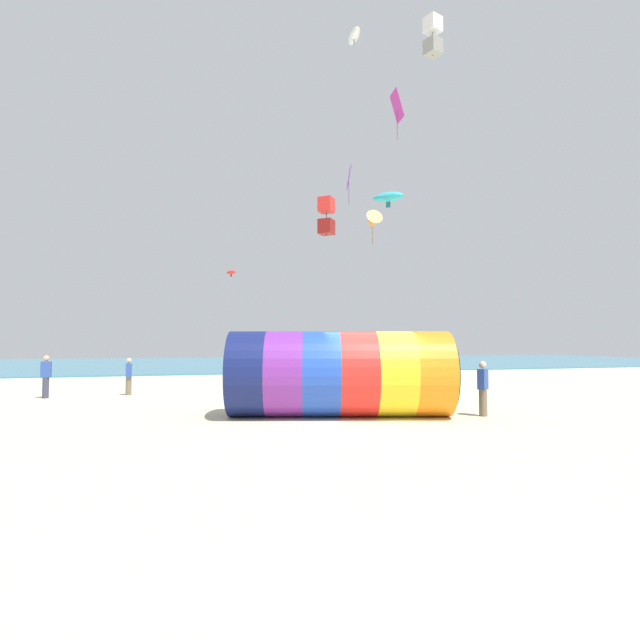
# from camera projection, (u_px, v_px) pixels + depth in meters

# --- Properties ---
(ground_plane) EXTENTS (120.00, 120.00, 0.00)m
(ground_plane) POSITION_uv_depth(u_px,v_px,m) (373.00, 419.00, 14.24)
(ground_plane) COLOR beige
(sea) EXTENTS (120.00, 40.00, 0.10)m
(sea) POSITION_uv_depth(u_px,v_px,m) (224.00, 363.00, 54.15)
(sea) COLOR teal
(sea) RESTS_ON ground
(giant_inflatable_tube) EXTENTS (6.96, 4.19, 2.52)m
(giant_inflatable_tube) POSITION_uv_depth(u_px,v_px,m) (340.00, 374.00, 14.86)
(giant_inflatable_tube) COLOR navy
(giant_inflatable_tube) RESTS_ON ground
(kite_handler) EXTENTS (0.42, 0.39, 1.63)m
(kite_handler) POSITION_uv_depth(u_px,v_px,m) (483.00, 388.00, 14.86)
(kite_handler) COLOR #726651
(kite_handler) RESTS_ON ground
(kite_purple_diamond) EXTENTS (0.50, 1.02, 2.40)m
(kite_purple_diamond) POSITION_uv_depth(u_px,v_px,m) (349.00, 178.00, 30.99)
(kite_purple_diamond) COLOR purple
(kite_white_box) EXTENTS (0.74, 0.74, 1.68)m
(kite_white_box) POSITION_uv_depth(u_px,v_px,m) (433.00, 36.00, 20.47)
(kite_white_box) COLOR white
(kite_red_parafoil) EXTENTS (0.67, 0.77, 0.40)m
(kite_red_parafoil) POSITION_uv_depth(u_px,v_px,m) (231.00, 272.00, 27.95)
(kite_red_parafoil) COLOR red
(kite_cyan_parafoil) EXTENTS (1.29, 1.19, 0.66)m
(kite_cyan_parafoil) POSITION_uv_depth(u_px,v_px,m) (388.00, 197.00, 20.52)
(kite_cyan_parafoil) COLOR #2DB2C6
(kite_magenta_diamond) EXTENTS (0.64, 1.26, 2.94)m
(kite_magenta_diamond) POSITION_uv_depth(u_px,v_px,m) (397.00, 106.00, 29.79)
(kite_magenta_diamond) COLOR #D1339E
(kite_white_parafoil) EXTENTS (0.83, 1.55, 0.83)m
(kite_white_parafoil) POSITION_uv_depth(u_px,v_px,m) (354.00, 36.00, 26.85)
(kite_white_parafoil) COLOR white
(kite_red_box) EXTENTS (0.74, 0.74, 1.51)m
(kite_red_box) POSITION_uv_depth(u_px,v_px,m) (326.00, 216.00, 19.04)
(kite_red_box) COLOR red
(kite_orange_delta) EXTENTS (1.12, 1.43, 2.07)m
(kite_orange_delta) POSITION_uv_depth(u_px,v_px,m) (372.00, 222.00, 31.03)
(kite_orange_delta) COLOR orange
(bystander_near_water) EXTENTS (0.24, 0.36, 1.55)m
(bystander_near_water) POSITION_uv_depth(u_px,v_px,m) (129.00, 376.00, 20.87)
(bystander_near_water) COLOR #726651
(bystander_near_water) RESTS_ON ground
(bystander_mid_beach) EXTENTS (0.37, 0.24, 1.69)m
(bystander_mid_beach) POSITION_uv_depth(u_px,v_px,m) (46.00, 376.00, 19.69)
(bystander_mid_beach) COLOR #383D56
(bystander_mid_beach) RESTS_ON ground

